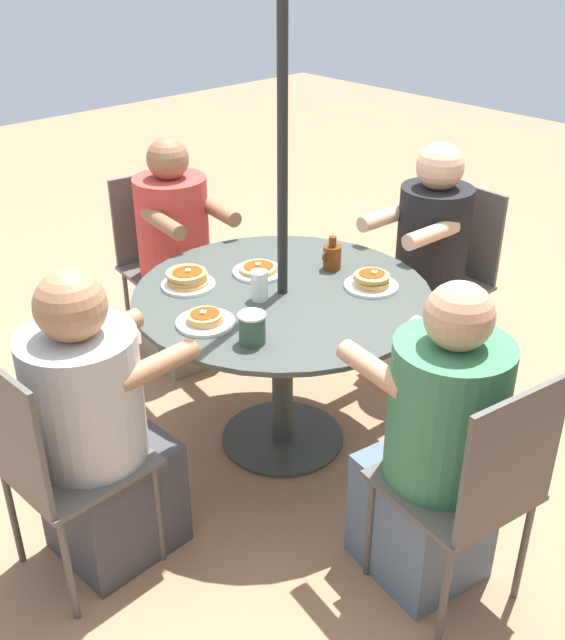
# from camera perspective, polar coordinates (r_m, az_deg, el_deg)

# --- Properties ---
(ground_plane) EXTENTS (12.00, 12.00, 0.00)m
(ground_plane) POSITION_cam_1_polar(r_m,az_deg,el_deg) (3.26, 0.00, -9.01)
(ground_plane) COLOR #9E7051
(patio_table) EXTENTS (1.16, 1.16, 0.70)m
(patio_table) POSITION_cam_1_polar(r_m,az_deg,el_deg) (2.95, 0.00, -0.25)
(patio_table) COLOR #383D38
(patio_table) RESTS_ON ground
(umbrella_pole) EXTENTS (0.04, 0.04, 2.41)m
(umbrella_pole) POSITION_cam_1_polar(r_m,az_deg,el_deg) (2.71, 0.00, 11.65)
(umbrella_pole) COLOR black
(umbrella_pole) RESTS_ON ground
(patio_chair_north) EXTENTS (0.43, 0.43, 0.88)m
(patio_chair_north) POSITION_cam_1_polar(r_m,az_deg,el_deg) (3.67, 12.55, 3.90)
(patio_chair_north) COLOR #514C47
(patio_chair_north) RESTS_ON ground
(diner_north) EXTENTS (0.50, 0.35, 1.13)m
(diner_north) POSITION_cam_1_polar(r_m,az_deg,el_deg) (3.54, 10.87, 3.49)
(diner_north) COLOR beige
(diner_north) RESTS_ON ground
(patio_chair_east) EXTENTS (0.46, 0.46, 0.88)m
(patio_chair_east) POSITION_cam_1_polar(r_m,az_deg,el_deg) (3.79, -9.21, 5.05)
(patio_chair_east) COLOR #514C47
(patio_chair_east) RESTS_ON ground
(diner_east) EXTENTS (0.39, 0.53, 1.11)m
(diner_east) POSITION_cam_1_polar(r_m,az_deg,el_deg) (3.65, -7.98, 4.27)
(diner_east) COLOR gray
(diner_east) RESTS_ON ground
(patio_chair_south) EXTENTS (0.43, 0.43, 0.88)m
(patio_chair_south) POSITION_cam_1_polar(r_m,az_deg,el_deg) (2.47, -17.28, -9.95)
(patio_chair_south) COLOR #514C47
(patio_chair_south) RESTS_ON ground
(diner_south) EXTENTS (0.52, 0.39, 1.09)m
(diner_south) POSITION_cam_1_polar(r_m,az_deg,el_deg) (2.54, -13.88, -8.56)
(diner_south) COLOR #3D3D42
(diner_south) RESTS_ON ground
(patio_chair_west) EXTENTS (0.47, 0.47, 0.88)m
(patio_chair_west) POSITION_cam_1_polar(r_m,az_deg,el_deg) (2.35, 14.51, -11.92)
(patio_chair_west) COLOR #514C47
(patio_chair_west) RESTS_ON ground
(diner_west) EXTENTS (0.42, 0.52, 1.10)m
(diner_west) POSITION_cam_1_polar(r_m,az_deg,el_deg) (2.44, 11.54, -9.93)
(diner_west) COLOR slate
(diner_west) RESTS_ON ground
(pancake_plate_a) EXTENTS (0.21, 0.21, 0.07)m
(pancake_plate_a) POSITION_cam_1_polar(r_m,az_deg,el_deg) (2.95, -7.24, 3.08)
(pancake_plate_a) COLOR white
(pancake_plate_a) RESTS_ON patio_table
(pancake_plate_b) EXTENTS (0.21, 0.21, 0.07)m
(pancake_plate_b) POSITION_cam_1_polar(r_m,az_deg,el_deg) (2.93, 6.79, 2.92)
(pancake_plate_b) COLOR white
(pancake_plate_b) RESTS_ON patio_table
(pancake_plate_c) EXTENTS (0.21, 0.21, 0.04)m
(pancake_plate_c) POSITION_cam_1_polar(r_m,az_deg,el_deg) (3.04, -1.82, 3.82)
(pancake_plate_c) COLOR white
(pancake_plate_c) RESTS_ON patio_table
(pancake_plate_d) EXTENTS (0.21, 0.21, 0.05)m
(pancake_plate_d) POSITION_cam_1_polar(r_m,az_deg,el_deg) (2.67, -5.89, 0.01)
(pancake_plate_d) COLOR white
(pancake_plate_d) RESTS_ON patio_table
(syrup_bottle) EXTENTS (0.09, 0.07, 0.14)m
(syrup_bottle) POSITION_cam_1_polar(r_m,az_deg,el_deg) (3.07, 3.79, 4.87)
(syrup_bottle) COLOR #602D0F
(syrup_bottle) RESTS_ON patio_table
(coffee_cup) EXTENTS (0.10, 0.10, 0.11)m
(coffee_cup) POSITION_cam_1_polar(r_m,az_deg,el_deg) (2.52, -2.33, -0.63)
(coffee_cup) COLOR #33513D
(coffee_cup) RESTS_ON patio_table
(drinking_glass_a) EXTENTS (0.07, 0.07, 0.11)m
(drinking_glass_a) POSITION_cam_1_polar(r_m,az_deg,el_deg) (2.81, -1.78, 2.65)
(drinking_glass_a) COLOR silver
(drinking_glass_a) RESTS_ON patio_table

